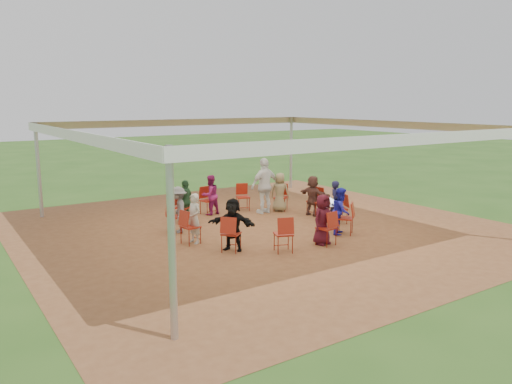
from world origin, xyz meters
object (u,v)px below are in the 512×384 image
chair_1 (315,201)px  chair_10 (326,228)px  chair_7 (191,227)px  person_seated_1 (313,196)px  chair_9 (283,234)px  laptop (331,204)px  chair_11 (345,218)px  person_seated_7 (233,224)px  chair_3 (243,197)px  person_seated_0 (336,202)px  person_seated_5 (179,210)px  chair_5 (183,208)px  cable_coil (245,219)px  standing_person (265,186)px  chair_0 (339,209)px  person_seated_2 (280,192)px  person_seated_6 (194,218)px  person_seated_4 (186,201)px  person_seated_9 (341,211)px  chair_8 (231,234)px  person_seated_8 (323,219)px  chair_6 (174,217)px  chair_2 (281,198)px  chair_4 (208,201)px  person_seated_3 (210,195)px

chair_1 → chair_10: (-2.03, -2.82, 0.00)m
chair_7 → chair_10: bearing=45.0°
chair_7 → person_seated_1: bearing=90.0°
chair_9 → laptop: (2.91, 1.52, 0.17)m
chair_9 → chair_11: same height
person_seated_1 → person_seated_7: size_ratio=1.00×
chair_3 → person_seated_0: 3.40m
person_seated_5 → chair_5: bearing=170.3°
chair_1 → cable_coil: bearing=62.3°
chair_1 → chair_5: bearing=60.0°
cable_coil → standing_person: bearing=20.6°
chair_0 → person_seated_2: 2.41m
person_seated_0 → person_seated_1: bearing=15.0°
person_seated_6 → chair_11: bearing=59.2°
person_seated_4 → person_seated_0: bearing=105.0°
chair_3 → person_seated_2: size_ratio=0.69×
chair_0 → person_seated_9: person_seated_9 is taller
chair_8 → person_seated_5: person_seated_5 is taller
chair_8 → person_seated_6: person_seated_6 is taller
person_seated_4 → standing_person: (2.71, -0.29, 0.26)m
chair_0 → person_seated_6: person_seated_6 is taller
person_seated_7 → person_seated_8: size_ratio=1.00×
chair_0 → chair_5: size_ratio=1.00×
chair_5 → standing_person: (2.78, -0.38, 0.47)m
chair_10 → chair_6: bearing=120.0°
chair_0 → person_seated_0: person_seated_0 is taller
chair_10 → chair_11: (1.16, 0.52, 0.00)m
person_seated_6 → cable_coil: size_ratio=4.61×
chair_2 → standing_person: size_ratio=0.49×
chair_9 → person_seated_9: size_ratio=0.69×
person_seated_6 → person_seated_2: bearing=105.0°
person_seated_6 → person_seated_7: size_ratio=1.00×
person_seated_4 → cable_coil: bearing=118.9°
chair_3 → chair_7: 4.26m
chair_0 → standing_person: 2.66m
chair_2 → person_seated_7: bearing=90.0°
person_seated_0 → chair_10: bearing=152.5°
chair_10 → person_seated_7: person_seated_7 is taller
chair_0 → cable_coil: size_ratio=3.19×
standing_person → cable_coil: (-1.03, -0.39, -0.90)m
chair_4 → chair_10: bearing=90.0°
cable_coil → chair_6: bearing=-174.0°
chair_5 → chair_10: same height
person_seated_4 → person_seated_5: 1.21m
chair_9 → person_seated_9: 2.41m
person_seated_5 → cable_coil: size_ratio=4.61×
person_seated_3 → person_seated_1: bearing=135.0°
person_seated_4 → person_seated_6: (-0.83, -2.18, 0.00)m
chair_6 → person_seated_5: person_seated_5 is taller
chair_3 → chair_6: size_ratio=1.00×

